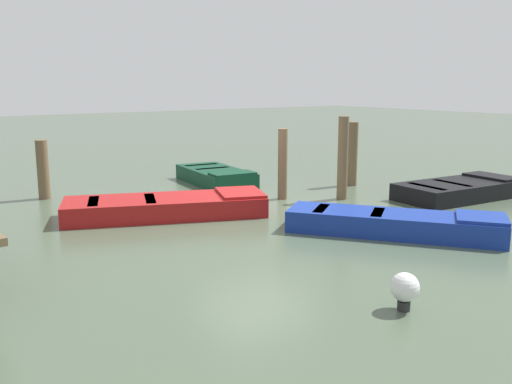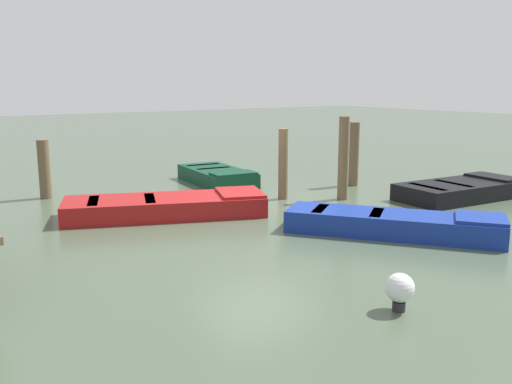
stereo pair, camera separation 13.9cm
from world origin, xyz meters
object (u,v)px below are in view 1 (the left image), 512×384
rowboat_red (167,206)px  marker_buoy (405,288)px  rowboat_blue (395,223)px  rowboat_black (459,189)px  mooring_piling_far_right (283,164)px  mooring_piling_far_left (343,158)px  rowboat_dark_green (216,176)px  mooring_piling_mid_right (353,154)px  mooring_piling_near_right (43,170)px

rowboat_red → marker_buoy: marker_buoy is taller
rowboat_red → rowboat_blue: bearing=-31.7°
rowboat_blue → rowboat_black: bearing=72.5°
marker_buoy → rowboat_red: bearing=1.6°
mooring_piling_far_right → mooring_piling_far_left: (-0.83, -1.15, 0.14)m
rowboat_dark_green → rowboat_black: bearing=43.0°
rowboat_black → mooring_piling_mid_right: mooring_piling_mid_right is taller
rowboat_blue → mooring_piling_far_right: size_ratio=2.19×
mooring_piling_mid_right → rowboat_black: bearing=-162.3°
mooring_piling_far_left → marker_buoy: bearing=142.8°
rowboat_red → rowboat_dark_green: bearing=65.3°
rowboat_black → mooring_piling_near_right: (5.69, 8.19, 0.49)m
rowboat_red → mooring_piling_mid_right: 5.76m
rowboat_dark_green → rowboat_blue: same height
rowboat_red → rowboat_blue: same height
mooring_piling_far_right → marker_buoy: bearing=154.9°
rowboat_red → mooring_piling_far_left: bearing=10.5°
rowboat_black → mooring_piling_far_left: size_ratio=1.64×
mooring_piling_far_right → mooring_piling_near_right: mooring_piling_far_right is taller
rowboat_dark_green → mooring_piling_mid_right: bearing=57.4°
rowboat_red → mooring_piling_near_right: 3.72m
rowboat_blue → mooring_piling_near_right: (7.02, 4.39, 0.49)m
mooring_piling_near_right → mooring_piling_far_left: bearing=-125.4°
mooring_piling_near_right → marker_buoy: mooring_piling_near_right is taller
rowboat_black → mooring_piling_mid_right: size_ratio=1.89×
rowboat_black → mooring_piling_far_right: 4.31m
mooring_piling_mid_right → mooring_piling_far_left: 1.91m
mooring_piling_mid_right → rowboat_dark_green: bearing=51.0°
mooring_piling_near_right → rowboat_blue: bearing=-148.0°
mooring_piling_far_right → marker_buoy: (-6.15, 2.88, -0.56)m
rowboat_blue → mooring_piling_far_right: 3.79m
mooring_piling_far_right → mooring_piling_near_right: (3.30, 4.66, -0.14)m
rowboat_red → rowboat_black: bearing=1.6°
rowboat_dark_green → rowboat_blue: (-6.42, 0.03, -0.00)m
mooring_piling_far_right → marker_buoy: size_ratio=3.51×
mooring_piling_mid_right → marker_buoy: (-6.50, 5.53, -0.57)m
mooring_piling_far_left → rowboat_blue: bearing=153.8°
mooring_piling_far_left → mooring_piling_mid_right: bearing=-51.8°
rowboat_red → mooring_piling_mid_right: bearing=25.1°
mooring_piling_mid_right → rowboat_red: bearing=93.7°
mooring_piling_near_right → rowboat_black: bearing=-124.8°
marker_buoy → mooring_piling_mid_right: bearing=-40.4°
rowboat_black → rowboat_blue: size_ratio=0.87×
mooring_piling_mid_right → mooring_piling_near_right: (2.95, 7.32, -0.15)m
mooring_piling_mid_right → marker_buoy: size_ratio=3.56×
rowboat_red → mooring_piling_near_right: (3.32, 1.61, 0.49)m
rowboat_black → marker_buoy: 7.43m
mooring_piling_mid_right → mooring_piling_far_right: 2.68m
mooring_piling_mid_right → mooring_piling_far_left: mooring_piling_far_left is taller
mooring_piling_mid_right → mooring_piling_far_left: bearing=128.2°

